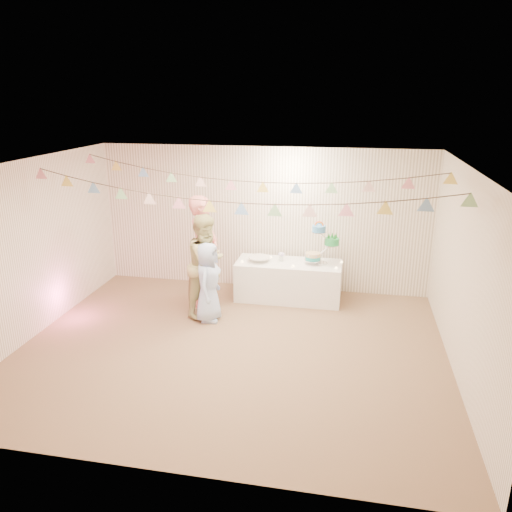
% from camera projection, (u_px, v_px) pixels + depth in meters
% --- Properties ---
extents(floor, '(6.00, 6.00, 0.00)m').
position_uv_depth(floor, '(232.00, 349.00, 7.13)').
color(floor, brown).
rests_on(floor, ground).
extents(ceiling, '(6.00, 6.00, 0.00)m').
position_uv_depth(ceiling, '(229.00, 166.00, 6.32)').
color(ceiling, white).
rests_on(ceiling, ground).
extents(back_wall, '(6.00, 6.00, 0.00)m').
position_uv_depth(back_wall, '(263.00, 219.00, 9.06)').
color(back_wall, white).
rests_on(back_wall, ground).
extents(front_wall, '(6.00, 6.00, 0.00)m').
position_uv_depth(front_wall, '(162.00, 352.00, 4.39)').
color(front_wall, white).
rests_on(front_wall, ground).
extents(left_wall, '(5.00, 5.00, 0.00)m').
position_uv_depth(left_wall, '(30.00, 250.00, 7.27)').
color(left_wall, white).
rests_on(left_wall, ground).
extents(right_wall, '(5.00, 5.00, 0.00)m').
position_uv_depth(right_wall, '(465.00, 277.00, 6.18)').
color(right_wall, white).
rests_on(right_wall, ground).
extents(table, '(1.82, 0.73, 0.68)m').
position_uv_depth(table, '(288.00, 281.00, 8.76)').
color(table, white).
rests_on(table, floor).
extents(cake_stand, '(0.62, 0.37, 0.70)m').
position_uv_depth(cake_stand, '(322.00, 240.00, 8.47)').
color(cake_stand, silver).
rests_on(cake_stand, table).
extents(cake_bottom, '(0.31, 0.31, 0.15)m').
position_uv_depth(cake_bottom, '(312.00, 255.00, 8.52)').
color(cake_bottom, teal).
rests_on(cake_bottom, cake_stand).
extents(cake_middle, '(0.27, 0.27, 0.22)m').
position_uv_depth(cake_middle, '(333.00, 239.00, 8.52)').
color(cake_middle, green).
rests_on(cake_middle, cake_stand).
extents(cake_top_tier, '(0.25, 0.25, 0.19)m').
position_uv_depth(cake_top_tier, '(319.00, 225.00, 8.37)').
color(cake_top_tier, '#3F89C6').
rests_on(cake_top_tier, cake_stand).
extents(platter, '(0.38, 0.38, 0.02)m').
position_uv_depth(platter, '(259.00, 257.00, 8.68)').
color(platter, white).
rests_on(platter, table).
extents(posy, '(0.13, 0.13, 0.15)m').
position_uv_depth(posy, '(281.00, 253.00, 8.68)').
color(posy, white).
rests_on(posy, table).
extents(person_adult_a, '(0.51, 0.73, 1.90)m').
position_uv_depth(person_adult_a, '(204.00, 251.00, 8.37)').
color(person_adult_a, '#E07B75').
rests_on(person_adult_a, floor).
extents(person_adult_b, '(0.85, 0.97, 1.68)m').
position_uv_depth(person_adult_b, '(207.00, 265.00, 8.03)').
color(person_adult_b, tan).
rests_on(person_adult_b, floor).
extents(person_child, '(0.41, 0.63, 1.29)m').
position_uv_depth(person_child, '(208.00, 282.00, 7.85)').
color(person_child, '#A8C1EE').
rests_on(person_child, floor).
extents(bunting_back, '(5.60, 1.10, 0.40)m').
position_uv_depth(bunting_back, '(247.00, 173.00, 7.43)').
color(bunting_back, pink).
rests_on(bunting_back, ceiling).
extents(bunting_front, '(5.60, 0.90, 0.36)m').
position_uv_depth(bunting_front, '(225.00, 190.00, 6.22)').
color(bunting_front, '#72A5E5').
rests_on(bunting_front, ceiling).
extents(tealight_0, '(0.04, 0.04, 0.03)m').
position_uv_depth(tealight_0, '(242.00, 261.00, 8.65)').
color(tealight_0, '#FFD88C').
rests_on(tealight_0, table).
extents(tealight_1, '(0.04, 0.04, 0.03)m').
position_uv_depth(tealight_1, '(271.00, 257.00, 8.88)').
color(tealight_1, '#FFD88C').
rests_on(tealight_1, table).
extents(tealight_2, '(0.04, 0.04, 0.03)m').
position_uv_depth(tealight_2, '(293.00, 266.00, 8.43)').
color(tealight_2, '#FFD88C').
rests_on(tealight_2, table).
extents(tealight_3, '(0.04, 0.04, 0.03)m').
position_uv_depth(tealight_3, '(310.00, 259.00, 8.79)').
color(tealight_3, '#FFD88C').
rests_on(tealight_3, table).
extents(tealight_4, '(0.04, 0.04, 0.03)m').
position_uv_depth(tealight_4, '(336.00, 268.00, 8.33)').
color(tealight_4, '#FFD88C').
rests_on(tealight_4, table).
extents(tealight_5, '(0.04, 0.04, 0.03)m').
position_uv_depth(tealight_5, '(342.00, 262.00, 8.63)').
color(tealight_5, '#FFD88C').
rests_on(tealight_5, table).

